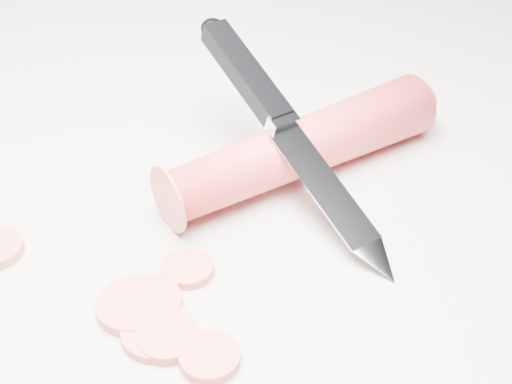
# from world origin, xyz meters

# --- Properties ---
(ground) EXTENTS (2.40, 2.40, 0.00)m
(ground) POSITION_xyz_m (0.00, 0.00, 0.00)
(ground) COLOR beige
(ground) RESTS_ON ground
(carrot) EXTENTS (0.17, 0.18, 0.04)m
(carrot) POSITION_xyz_m (0.08, 0.09, 0.02)
(carrot) COLOR red
(carrot) RESTS_ON ground
(carrot_slice_1) EXTENTS (0.03, 0.03, 0.01)m
(carrot_slice_1) POSITION_xyz_m (0.03, -0.02, 0.00)
(carrot_slice_1) COLOR #E86453
(carrot_slice_1) RESTS_ON ground
(carrot_slice_2) EXTENTS (0.04, 0.04, 0.01)m
(carrot_slice_2) POSITION_xyz_m (0.03, -0.07, 0.00)
(carrot_slice_2) COLOR #E86453
(carrot_slice_2) RESTS_ON ground
(carrot_slice_3) EXTENTS (0.03, 0.03, 0.01)m
(carrot_slice_3) POSITION_xyz_m (0.04, -0.08, 0.00)
(carrot_slice_3) COLOR #E86453
(carrot_slice_3) RESTS_ON ground
(carrot_slice_4) EXTENTS (0.04, 0.04, 0.01)m
(carrot_slice_4) POSITION_xyz_m (0.02, -0.06, 0.00)
(carrot_slice_4) COLOR #E86453
(carrot_slice_4) RESTS_ON ground
(carrot_slice_5) EXTENTS (0.04, 0.04, 0.01)m
(carrot_slice_5) POSITION_xyz_m (0.01, -0.06, 0.00)
(carrot_slice_5) COLOR #E86453
(carrot_slice_5) RESTS_ON ground
(carrot_slice_6) EXTENTS (0.03, 0.03, 0.01)m
(carrot_slice_6) POSITION_xyz_m (0.07, -0.08, 0.00)
(carrot_slice_6) COLOR #E86453
(carrot_slice_6) RESTS_ON ground
(kitchen_knife) EXTENTS (0.17, 0.16, 0.09)m
(kitchen_knife) POSITION_xyz_m (0.08, 0.07, 0.04)
(kitchen_knife) COLOR silver
(kitchen_knife) RESTS_ON ground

